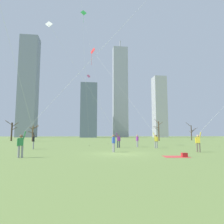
# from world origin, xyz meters

# --- Properties ---
(ground_plane) EXTENTS (400.00, 400.00, 0.00)m
(ground_plane) POSITION_xyz_m (0.00, 0.00, 0.00)
(ground_plane) COLOR olive
(kite_flyer_midfield_left_red) EXTENTS (8.16, 6.61, 14.94)m
(kite_flyer_midfield_left_red) POSITION_xyz_m (3.76, 7.58, 3.80)
(kite_flyer_midfield_left_red) COLOR gray
(kite_flyer_midfield_left_red) RESTS_ON ground
(kite_flyer_midfield_center_teal) EXTENTS (2.06, 13.60, 17.99)m
(kite_flyer_midfield_center_teal) POSITION_xyz_m (-9.22, 3.69, 4.57)
(kite_flyer_midfield_center_teal) COLOR gray
(kite_flyer_midfield_center_teal) RESTS_ON ground
(kite_flyer_foreground_right_yellow) EXTENTS (13.44, 2.89, 18.01)m
(kite_flyer_foreground_right_yellow) POSITION_xyz_m (-6.01, -2.05, 2.93)
(kite_flyer_foreground_right_yellow) COLOR gray
(kite_flyer_foreground_right_yellow) RESTS_ON ground
(kite_flyer_far_back_orange) EXTENTS (9.82, 9.40, 15.91)m
(kite_flyer_far_back_orange) POSITION_xyz_m (8.65, -0.60, 2.78)
(kite_flyer_far_back_orange) COLOR #726656
(kite_flyer_far_back_orange) RESTS_ON ground
(kite_flyer_foreground_left_white) EXTENTS (9.64, 1.19, 15.86)m
(kite_flyer_foreground_left_white) POSITION_xyz_m (-0.10, 7.94, 2.85)
(kite_flyer_foreground_left_white) COLOR #33384C
(kite_flyer_foreground_left_white) RESTS_ON ground
(bystander_far_off_by_trees) EXTENTS (0.28, 0.50, 1.62)m
(bystander_far_off_by_trees) POSITION_xyz_m (-0.41, 1.50, 0.90)
(bystander_far_off_by_trees) COLOR gray
(bystander_far_off_by_trees) RESTS_ON ground
(bystander_strolling_midfield) EXTENTS (0.27, 0.50, 1.62)m
(bystander_strolling_midfield) POSITION_xyz_m (3.76, 9.01, 0.90)
(bystander_strolling_midfield) COLOR gray
(bystander_strolling_midfield) RESTS_ON ground
(distant_kite_drifting_left_pink) EXTENTS (3.53, 2.42, 14.88)m
(distant_kite_drifting_left_pink) POSITION_xyz_m (-2.35, 26.48, 12.74)
(distant_kite_drifting_left_pink) COLOR pink
(distant_kite_drifting_left_pink) RESTS_ON ground
(distant_kite_low_near_trees_blue) EXTENTS (1.85, 5.18, 20.82)m
(distant_kite_low_near_trees_blue) POSITION_xyz_m (-3.82, 8.53, 18.68)
(distant_kite_low_near_trees_blue) COLOR blue
(distant_kite_low_near_trees_blue) RESTS_ON ground
(distant_kite_high_overhead_green) EXTENTS (5.25, 1.02, 24.24)m
(distant_kite_high_overhead_green) POSITION_xyz_m (-3.42, 17.49, 21.61)
(distant_kite_high_overhead_green) COLOR green
(distant_kite_high_overhead_green) RESTS_ON ground
(picnic_spot) EXTENTS (1.99, 1.65, 0.31)m
(picnic_spot) POSITION_xyz_m (3.95, -3.19, 0.09)
(picnic_spot) COLOR #CC3838
(picnic_spot) RESTS_ON ground
(bare_tree_right_of_center) EXTENTS (2.32, 2.36, 4.11)m
(bare_tree_right_of_center) POSITION_xyz_m (-16.00, 34.07, 2.17)
(bare_tree_right_of_center) COLOR brown
(bare_tree_right_of_center) RESTS_ON ground
(bare_tree_leftmost) EXTENTS (2.95, 2.47, 5.37)m
(bare_tree_leftmost) POSITION_xyz_m (-22.63, 39.11, 2.70)
(bare_tree_leftmost) COLOR #423326
(bare_tree_leftmost) RESTS_ON ground
(bare_tree_center) EXTENTS (3.38, 3.86, 5.26)m
(bare_tree_center) POSITION_xyz_m (27.66, 39.13, 2.43)
(bare_tree_center) COLOR #423326
(bare_tree_center) RESTS_ON ground
(bare_tree_left_of_center) EXTENTS (2.23, 2.35, 5.98)m
(bare_tree_left_of_center) POSITION_xyz_m (16.05, 34.82, 2.89)
(bare_tree_left_of_center) COLOR #4C3828
(bare_tree_left_of_center) RESTS_ON ground
(skyline_tall_tower) EXTENTS (11.61, 9.61, 67.78)m
(skyline_tall_tower) POSITION_xyz_m (-42.07, 120.53, 33.89)
(skyline_tall_tower) COLOR gray
(skyline_tall_tower) RESTS_ON ground
(skyline_squat_block) EXTENTS (10.84, 5.85, 73.13)m
(skyline_squat_block) POSITION_xyz_m (21.26, 128.92, 33.81)
(skyline_squat_block) COLOR #9EA3AD
(skyline_squat_block) RESTS_ON ground
(skyline_wide_slab) EXTENTS (9.93, 8.13, 32.90)m
(skyline_wide_slab) POSITION_xyz_m (-2.12, 105.61, 16.45)
(skyline_wide_slab) COLOR slate
(skyline_wide_slab) RESTS_ON ground
(skyline_short_annex) EXTENTS (7.94, 8.16, 39.73)m
(skyline_short_annex) POSITION_xyz_m (44.04, 109.38, 19.86)
(skyline_short_annex) COLOR #B2B2B7
(skyline_short_annex) RESTS_ON ground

